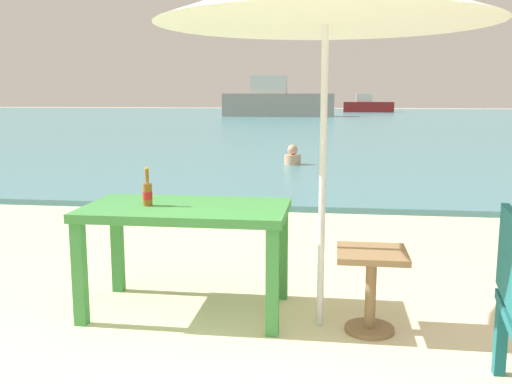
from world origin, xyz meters
name	(u,v)px	position (x,y,z in m)	size (l,w,h in m)	color
sea_water	(327,121)	(0.00, 30.00, 0.04)	(120.00, 50.00, 0.08)	teal
picnic_table_green	(186,221)	(-0.55, 1.44, 0.65)	(1.40, 0.80, 0.76)	#3D8C42
beer_bottle_amber	(147,192)	(-0.82, 1.41, 0.85)	(0.07, 0.07, 0.26)	brown
side_table_wood	(371,279)	(0.71, 1.24, 0.35)	(0.44, 0.44, 0.54)	olive
swimmer_person	(292,157)	(-0.40, 9.51, 0.24)	(0.34, 0.34, 0.41)	tan
boat_ferry	(277,102)	(-3.25, 34.96, 1.00)	(7.02, 1.92, 2.55)	gray
boat_fishing_trawler	(368,106)	(2.93, 44.21, 0.58)	(3.85, 1.05, 1.40)	maroon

